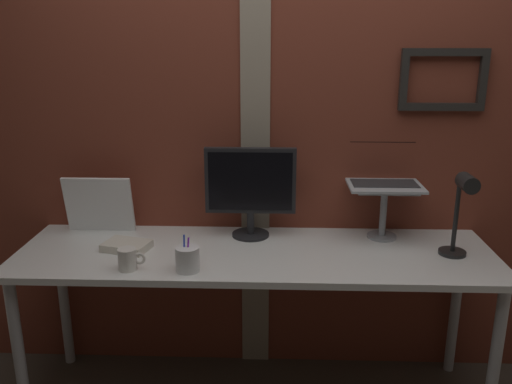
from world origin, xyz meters
The scene contains 10 objects.
brick_wall_back centered at (0.00, 0.45, 1.17)m, with size 3.73×0.15×2.34m.
desk centered at (-0.13, 0.07, 0.69)m, with size 2.15×0.63×0.77m.
monitor centered at (-0.16, 0.26, 1.02)m, with size 0.43×0.18×0.44m.
laptop_stand centered at (0.48, 0.27, 0.93)m, with size 0.28×0.22×0.25m.
laptop centered at (0.48, 0.33, 1.07)m, with size 0.34×0.29×0.21m.
whiteboard_panel centered at (-0.90, 0.29, 0.91)m, with size 0.33×0.02×0.29m, color white.
desk_lamp centered at (0.75, 0.02, 1.01)m, with size 0.12×0.20×0.39m.
pen_cup centered at (-0.40, -0.15, 0.82)m, with size 0.10×0.10×0.16m.
coffee_mug centered at (-0.65, -0.15, 0.81)m, with size 0.12×0.08×0.09m.
paper_clutter_stack centered at (-0.71, 0.07, 0.78)m, with size 0.20×0.14×0.04m, color silver.
Camera 1 is at (-0.04, -2.17, 1.71)m, focal length 37.62 mm.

